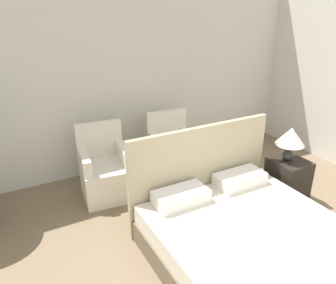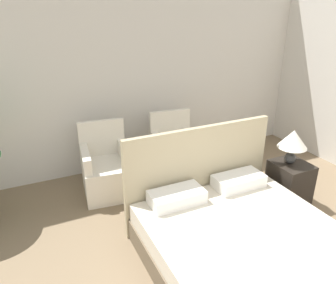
{
  "view_description": "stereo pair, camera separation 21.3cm",
  "coord_description": "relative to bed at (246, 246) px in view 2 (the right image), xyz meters",
  "views": [
    {
      "loc": [
        -1.77,
        -0.69,
        2.41
      ],
      "look_at": [
        0.01,
        2.58,
        0.82
      ],
      "focal_mm": 35.0,
      "sensor_mm": 36.0,
      "label": 1
    },
    {
      "loc": [
        -1.58,
        -0.78,
        2.41
      ],
      "look_at": [
        0.01,
        2.58,
        0.82
      ],
      "focal_mm": 35.0,
      "sensor_mm": 36.0,
      "label": 2
    }
  ],
  "objects": [
    {
      "name": "bed",
      "position": [
        0.0,
        0.0,
        0.0
      ],
      "size": [
        1.81,
        2.04,
        1.17
      ],
      "color": "brown",
      "rests_on": "ground_plane"
    },
    {
      "name": "armchair_near_window_left",
      "position": [
        -0.83,
        1.93,
        0.05
      ],
      "size": [
        0.69,
        0.73,
        0.95
      ],
      "rotation": [
        0.0,
        0.0,
        -0.12
      ],
      "color": "silver",
      "rests_on": "ground_plane"
    },
    {
      "name": "table_lamp",
      "position": [
        1.16,
        0.7,
        0.62
      ],
      "size": [
        0.35,
        0.35,
        0.43
      ],
      "color": "#333333",
      "rests_on": "nightstand"
    },
    {
      "name": "side_table",
      "position": [
        -0.31,
        1.87,
        -0.05
      ],
      "size": [
        0.36,
        0.36,
        0.41
      ],
      "color": "brown",
      "rests_on": "ground_plane"
    },
    {
      "name": "armchair_near_window_right",
      "position": [
        0.21,
        1.93,
        0.05
      ],
      "size": [
        0.69,
        0.73,
        0.95
      ],
      "rotation": [
        0.0,
        0.0,
        -0.11
      ],
      "color": "silver",
      "rests_on": "ground_plane"
    },
    {
      "name": "wall_back",
      "position": [
        -0.16,
        2.66,
        1.19
      ],
      "size": [
        10.0,
        0.06,
        2.9
      ],
      "color": "silver",
      "rests_on": "ground_plane"
    },
    {
      "name": "nightstand",
      "position": [
        1.18,
        0.67,
        0.03
      ],
      "size": [
        0.42,
        0.45,
        0.58
      ],
      "color": "black",
      "rests_on": "ground_plane"
    }
  ]
}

